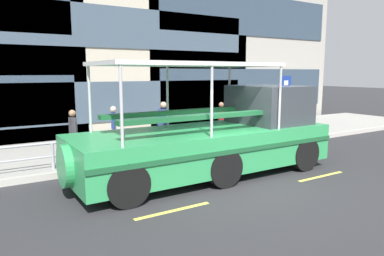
# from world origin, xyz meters

# --- Properties ---
(ground_plane) EXTENTS (120.00, 120.00, 0.00)m
(ground_plane) POSITION_xyz_m (0.00, 0.00, 0.00)
(ground_plane) COLOR #2B2B2D
(sidewalk) EXTENTS (32.00, 4.80, 0.18)m
(sidewalk) POSITION_xyz_m (0.00, 5.60, 0.09)
(sidewalk) COLOR #99968E
(sidewalk) RESTS_ON ground_plane
(curb_edge) EXTENTS (32.00, 0.18, 0.18)m
(curb_edge) POSITION_xyz_m (0.00, 3.11, 0.09)
(curb_edge) COLOR #B2ADA3
(curb_edge) RESTS_ON ground_plane
(lane_centreline) EXTENTS (25.80, 0.12, 0.01)m
(lane_centreline) POSITION_xyz_m (-0.00, -0.71, 0.00)
(lane_centreline) COLOR #DBD64C
(lane_centreline) RESTS_ON ground_plane
(curb_guardrail) EXTENTS (11.54, 0.09, 0.80)m
(curb_guardrail) POSITION_xyz_m (0.09, 3.45, 0.71)
(curb_guardrail) COLOR #9EA0A8
(curb_guardrail) RESTS_ON sidewalk
(parking_sign) EXTENTS (0.60, 0.12, 2.60)m
(parking_sign) POSITION_xyz_m (5.55, 3.75, 1.94)
(parking_sign) COLOR #4C4F54
(parking_sign) RESTS_ON sidewalk
(duck_tour_boat) EXTENTS (9.37, 2.66, 3.18)m
(duck_tour_boat) POSITION_xyz_m (0.23, 1.17, 1.06)
(duck_tour_boat) COLOR #2D9351
(duck_tour_boat) RESTS_ON ground_plane
(pedestrian_near_bow) EXTENTS (0.25, 0.42, 1.52)m
(pedestrian_near_bow) POSITION_xyz_m (2.97, 4.80, 1.10)
(pedestrian_near_bow) COLOR #1E2338
(pedestrian_near_bow) RESTS_ON sidewalk
(pedestrian_mid_left) EXTENTS (0.35, 0.40, 1.71)m
(pedestrian_mid_left) POSITION_xyz_m (-0.03, 4.23, 1.21)
(pedestrian_mid_left) COLOR #47423D
(pedestrian_mid_left) RESTS_ON sidewalk
(pedestrian_mid_right) EXTENTS (0.26, 0.43, 1.57)m
(pedestrian_mid_right) POSITION_xyz_m (-1.62, 4.99, 1.13)
(pedestrian_mid_right) COLOR #47423D
(pedestrian_mid_right) RESTS_ON sidewalk
(pedestrian_near_stern) EXTENTS (0.22, 0.46, 1.59)m
(pedestrian_near_stern) POSITION_xyz_m (-3.20, 4.27, 1.14)
(pedestrian_near_stern) COLOR black
(pedestrian_near_stern) RESTS_ON sidewalk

